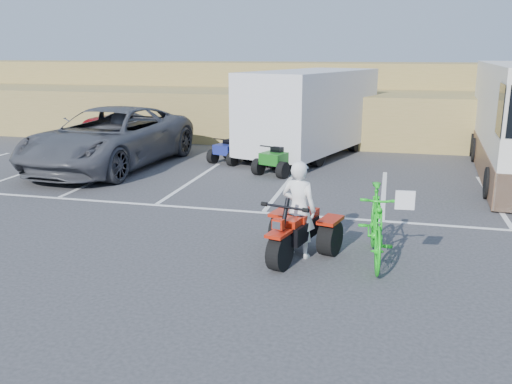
% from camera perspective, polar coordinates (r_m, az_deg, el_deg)
% --- Properties ---
extents(ground, '(100.00, 100.00, 0.00)m').
position_cam_1_polar(ground, '(10.40, -2.27, -5.92)').
color(ground, '#323235').
rests_on(ground, ground).
extents(parking_stripes, '(28.00, 5.16, 0.01)m').
position_cam_1_polar(parking_stripes, '(14.03, 5.73, -0.50)').
color(parking_stripes, white).
rests_on(parking_stripes, ground).
extents(grass_embankment, '(40.00, 8.50, 3.10)m').
position_cam_1_polar(grass_embankment, '(25.08, 7.63, 9.43)').
color(grass_embankment, olive).
rests_on(grass_embankment, ground).
extents(red_trike_atv, '(1.70, 2.01, 1.13)m').
position_cam_1_polar(red_trike_atv, '(9.92, 4.05, -6.99)').
color(red_trike_atv, '#AD1B09').
rests_on(red_trike_atv, ground).
extents(rider, '(0.74, 0.58, 1.79)m').
position_cam_1_polar(rider, '(9.76, 4.51, -1.82)').
color(rider, white).
rests_on(rider, ground).
extents(green_dirt_bike, '(0.82, 2.30, 1.35)m').
position_cam_1_polar(green_dirt_bike, '(9.80, 12.53, -3.38)').
color(green_dirt_bike, '#14BF19').
rests_on(green_dirt_bike, ground).
extents(grey_pickup, '(3.63, 7.02, 1.89)m').
position_cam_1_polar(grey_pickup, '(18.04, -15.13, 5.52)').
color(grey_pickup, '#44454B').
rests_on(grey_pickup, ground).
extents(red_car, '(1.98, 4.28, 1.42)m').
position_cam_1_polar(red_car, '(20.54, -15.83, 5.87)').
color(red_car, maroon).
rests_on(red_car, ground).
extents(cargo_trailer, '(4.41, 6.88, 2.99)m').
position_cam_1_polar(cargo_trailer, '(19.39, 5.75, 8.56)').
color(cargo_trailer, silver).
rests_on(cargo_trailer, ground).
extents(quad_atv_blue, '(1.39, 1.60, 0.88)m').
position_cam_1_polar(quad_atv_blue, '(18.32, -2.70, 3.14)').
color(quad_atv_blue, navy).
rests_on(quad_atv_blue, ground).
extents(quad_atv_green, '(1.51, 1.73, 0.94)m').
position_cam_1_polar(quad_atv_green, '(16.61, 2.42, 1.94)').
color(quad_atv_green, '#155E16').
rests_on(quad_atv_green, ground).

